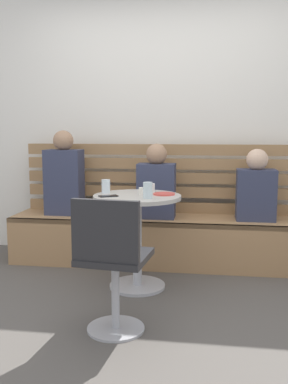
% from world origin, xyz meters
% --- Properties ---
extents(ground, '(8.00, 8.00, 0.00)m').
position_xyz_m(ground, '(0.00, 0.00, 0.00)').
color(ground, '#514C47').
extents(back_wall, '(5.20, 0.10, 2.90)m').
position_xyz_m(back_wall, '(0.00, 1.64, 1.45)').
color(back_wall, white).
rests_on(back_wall, ground).
extents(booth_bench, '(2.70, 0.52, 0.44)m').
position_xyz_m(booth_bench, '(0.00, 1.20, 0.22)').
color(booth_bench, '#A87C51').
rests_on(booth_bench, ground).
extents(booth_backrest, '(2.65, 0.04, 0.66)m').
position_xyz_m(booth_backrest, '(0.00, 1.44, 0.78)').
color(booth_backrest, '#9A7249').
rests_on(booth_backrest, booth_bench).
extents(cafe_table, '(0.68, 0.68, 0.74)m').
position_xyz_m(cafe_table, '(-0.07, 0.55, 0.52)').
color(cafe_table, '#ADADB2').
rests_on(cafe_table, ground).
extents(white_chair, '(0.44, 0.44, 0.85)m').
position_xyz_m(white_chair, '(-0.10, -0.26, 0.46)').
color(white_chair, '#ADADB2').
rests_on(white_chair, ground).
extents(person_adult, '(0.34, 0.22, 0.80)m').
position_xyz_m(person_adult, '(-0.89, 1.22, 0.80)').
color(person_adult, '#333851').
rests_on(person_adult, booth_bench).
extents(person_child_left, '(0.34, 0.22, 0.68)m').
position_xyz_m(person_child_left, '(-0.00, 1.18, 0.74)').
color(person_child_left, '#333851').
rests_on(person_child_left, booth_bench).
extents(person_child_middle, '(0.34, 0.22, 0.64)m').
position_xyz_m(person_child_middle, '(0.89, 1.20, 0.72)').
color(person_child_middle, '#333851').
rests_on(person_child_middle, booth_bench).
extents(cup_ceramic_white, '(0.08, 0.08, 0.07)m').
position_xyz_m(cup_ceramic_white, '(-0.00, 0.74, 0.78)').
color(cup_ceramic_white, white).
rests_on(cup_ceramic_white, cafe_table).
extents(cup_espresso_small, '(0.06, 0.06, 0.05)m').
position_xyz_m(cup_espresso_small, '(-0.04, 0.59, 0.77)').
color(cup_espresso_small, silver).
rests_on(cup_espresso_small, cafe_table).
extents(cup_water_clear, '(0.07, 0.07, 0.11)m').
position_xyz_m(cup_water_clear, '(-0.34, 0.62, 0.80)').
color(cup_water_clear, white).
rests_on(cup_water_clear, cafe_table).
extents(cup_glass_tall, '(0.07, 0.07, 0.12)m').
position_xyz_m(cup_glass_tall, '(0.03, 0.41, 0.80)').
color(cup_glass_tall, silver).
rests_on(cup_glass_tall, cafe_table).
extents(plate_small, '(0.17, 0.17, 0.01)m').
position_xyz_m(plate_small, '(0.13, 0.61, 0.75)').
color(plate_small, '#DB4C42').
rests_on(plate_small, cafe_table).
extents(phone_on_table, '(0.16, 0.13, 0.01)m').
position_xyz_m(phone_on_table, '(-0.28, 0.45, 0.74)').
color(phone_on_table, black).
rests_on(phone_on_table, cafe_table).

